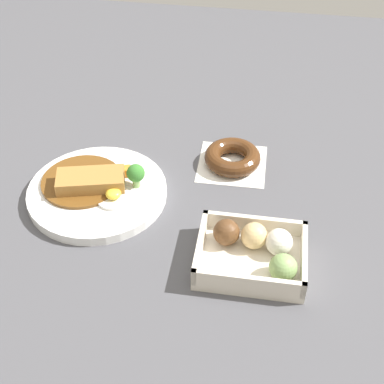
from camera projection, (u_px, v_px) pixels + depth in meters
The scene contains 4 objects.
ground_plane at pixel (166, 187), 1.02m from camera, with size 1.60×1.60×0.00m, color #4C4C51.
curry_plate at pixel (97, 190), 0.99m from camera, with size 0.25×0.25×0.06m.
donut_box at pixel (255, 252), 0.87m from camera, with size 0.17×0.13×0.05m.
chocolate_ring_donut at pixel (232, 158), 1.06m from camera, with size 0.13×0.13×0.03m.
Camera 1 is at (-0.17, 0.76, 0.67)m, focal length 52.37 mm.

